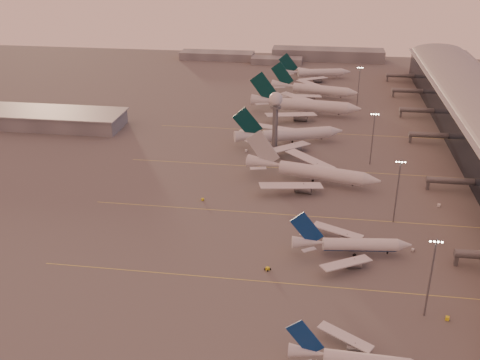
# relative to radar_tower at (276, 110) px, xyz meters

# --- Properties ---
(ground) EXTENTS (700.00, 700.00, 0.00)m
(ground) POSITION_rel_radar_tower_xyz_m (-5.00, -120.00, -20.95)
(ground) COLOR #525050
(ground) RESTS_ON ground
(taxiway_markings) EXTENTS (180.00, 185.25, 0.02)m
(taxiway_markings) POSITION_rel_radar_tower_xyz_m (25.00, -64.00, -20.94)
(taxiway_markings) COLOR #E6DC51
(taxiway_markings) RESTS_ON ground
(hangar) EXTENTS (82.00, 27.00, 8.50)m
(hangar) POSITION_rel_radar_tower_xyz_m (-125.00, 20.00, -16.63)
(hangar) COLOR slate
(hangar) RESTS_ON ground
(radar_tower) EXTENTS (6.40, 6.40, 31.10)m
(radar_tower) POSITION_rel_radar_tower_xyz_m (0.00, 0.00, 0.00)
(radar_tower) COLOR slate
(radar_tower) RESTS_ON ground
(mast_a) EXTENTS (3.60, 0.56, 25.00)m
(mast_a) POSITION_rel_radar_tower_xyz_m (53.00, -120.00, -7.21)
(mast_a) COLOR slate
(mast_a) RESTS_ON ground
(mast_b) EXTENTS (3.60, 0.56, 25.00)m
(mast_b) POSITION_rel_radar_tower_xyz_m (50.00, -65.00, -7.21)
(mast_b) COLOR slate
(mast_b) RESTS_ON ground
(mast_c) EXTENTS (3.60, 0.56, 25.00)m
(mast_c) POSITION_rel_radar_tower_xyz_m (45.00, -10.00, -7.21)
(mast_c) COLOR slate
(mast_c) RESTS_ON ground
(mast_d) EXTENTS (3.60, 0.56, 25.00)m
(mast_d) POSITION_rel_radar_tower_xyz_m (43.00, 80.00, -7.21)
(mast_d) COLOR slate
(mast_d) RESTS_ON ground
(distant_horizon) EXTENTS (165.00, 37.50, 9.00)m
(distant_horizon) POSITION_rel_radar_tower_xyz_m (-2.38, 205.14, -17.06)
(distant_horizon) COLOR slate
(distant_horizon) RESTS_ON ground
(narrowbody_mid) EXTENTS (40.61, 32.26, 15.89)m
(narrowbody_mid) POSITION_rel_radar_tower_xyz_m (33.58, -90.36, -17.73)
(narrowbody_mid) COLOR silver
(narrowbody_mid) RESTS_ON ground
(widebody_white) EXTENTS (58.08, 46.03, 20.74)m
(widebody_white) POSITION_rel_radar_tower_xyz_m (19.07, -33.77, -17.35)
(widebody_white) COLOR silver
(widebody_white) RESTS_ON ground
(greentail_a) EXTENTS (54.71, 43.44, 20.69)m
(greentail_a) POSITION_rel_radar_tower_xyz_m (6.56, 11.44, -17.29)
(greentail_a) COLOR silver
(greentail_a) RESTS_ON ground
(greentail_b) EXTENTS (65.08, 52.29, 23.68)m
(greentail_b) POSITION_rel_radar_tower_xyz_m (12.63, 60.93, -16.77)
(greentail_b) COLOR silver
(greentail_b) RESTS_ON ground
(greentail_c) EXTENTS (56.87, 45.44, 20.95)m
(greentail_c) POSITION_rel_radar_tower_xyz_m (16.96, 98.68, -17.25)
(greentail_c) COLOR silver
(greentail_c) RESTS_ON ground
(greentail_d) EXTENTS (51.56, 41.18, 19.01)m
(greentail_d) POSITION_rel_radar_tower_xyz_m (16.43, 145.47, -17.59)
(greentail_d) COLOR silver
(greentail_d) RESTS_ON ground
(gsv_catering_a) EXTENTS (5.56, 3.63, 4.21)m
(gsv_catering_a) POSITION_rel_radar_tower_xyz_m (59.28, -121.24, -18.85)
(gsv_catering_a) COLOR yellow
(gsv_catering_a) RESTS_ON ground
(gsv_tug_mid) EXTENTS (4.04, 3.76, 0.99)m
(gsv_tug_mid) POSITION_rel_radar_tower_xyz_m (6.98, -103.64, -20.44)
(gsv_tug_mid) COLOR yellow
(gsv_tug_mid) RESTS_ON ground
(gsv_truck_b) EXTENTS (5.10, 3.43, 1.94)m
(gsv_truck_b) POSITION_rel_radar_tower_xyz_m (54.76, -85.33, -19.96)
(gsv_truck_b) COLOR silver
(gsv_truck_b) RESTS_ON ground
(gsv_truck_c) EXTENTS (5.11, 4.00, 1.98)m
(gsv_truck_c) POSITION_rel_radar_tower_xyz_m (-23.36, -57.52, -19.94)
(gsv_truck_c) COLOR yellow
(gsv_truck_c) RESTS_ON ground
(gsv_catering_b) EXTENTS (6.05, 3.87, 4.59)m
(gsv_catering_b) POSITION_rel_radar_tower_xyz_m (69.13, -49.88, -18.66)
(gsv_catering_b) COLOR silver
(gsv_catering_b) RESTS_ON ground
(gsv_tug_far) EXTENTS (3.68, 4.12, 1.01)m
(gsv_tug_far) POSITION_rel_radar_tower_xyz_m (18.59, -23.58, -20.43)
(gsv_tug_far) COLOR silver
(gsv_tug_far) RESTS_ON ground
(gsv_truck_d) EXTENTS (2.30, 5.87, 2.36)m
(gsv_truck_d) POSITION_rel_radar_tower_xyz_m (-13.58, -2.26, -19.75)
(gsv_truck_d) COLOR silver
(gsv_truck_d) RESTS_ON ground
(gsv_tug_hangar) EXTENTS (3.44, 2.72, 0.86)m
(gsv_tug_hangar) POSITION_rel_radar_tower_xyz_m (28.38, 34.54, -20.51)
(gsv_tug_hangar) COLOR yellow
(gsv_tug_hangar) RESTS_ON ground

